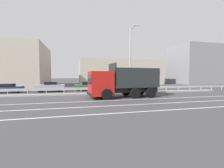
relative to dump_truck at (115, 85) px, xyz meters
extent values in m
plane|color=#424244|center=(-1.19, 1.00, -1.35)|extent=(320.00, 320.00, 0.00)
cube|color=silver|center=(1.04, -1.73, -1.35)|extent=(62.25, 0.16, 0.01)
cube|color=silver|center=(1.04, -4.11, -1.35)|extent=(62.25, 0.16, 0.01)
cube|color=silver|center=(1.04, -6.35, -1.35)|extent=(62.25, 0.16, 0.01)
cube|color=gray|center=(-1.19, 3.46, -1.26)|extent=(34.24, 1.10, 0.18)
cube|color=#9EA0A5|center=(-1.19, 4.56, -0.73)|extent=(62.25, 0.04, 0.32)
cylinder|color=#ADADB2|center=(-11.46, 4.56, -1.04)|extent=(0.09, 0.09, 0.62)
cylinder|color=#ADADB2|center=(-9.41, 4.56, -1.04)|extent=(0.09, 0.09, 0.62)
cylinder|color=#ADADB2|center=(-7.35, 4.56, -1.04)|extent=(0.09, 0.09, 0.62)
cylinder|color=#ADADB2|center=(-5.30, 4.56, -1.04)|extent=(0.09, 0.09, 0.62)
cylinder|color=#ADADB2|center=(-3.24, 4.56, -1.04)|extent=(0.09, 0.09, 0.62)
cylinder|color=#ADADB2|center=(-1.19, 4.56, -1.04)|extent=(0.09, 0.09, 0.62)
cylinder|color=#ADADB2|center=(0.87, 4.56, -1.04)|extent=(0.09, 0.09, 0.62)
cylinder|color=#ADADB2|center=(2.92, 4.56, -1.04)|extent=(0.09, 0.09, 0.62)
cylinder|color=#ADADB2|center=(4.98, 4.56, -1.04)|extent=(0.09, 0.09, 0.62)
cylinder|color=#ADADB2|center=(7.03, 4.56, -1.04)|extent=(0.09, 0.09, 0.62)
cylinder|color=#ADADB2|center=(9.09, 4.56, -1.04)|extent=(0.09, 0.09, 0.62)
cylinder|color=#ADADB2|center=(11.14, 4.56, -1.04)|extent=(0.09, 0.09, 0.62)
cylinder|color=#ADADB2|center=(13.20, 4.56, -1.04)|extent=(0.09, 0.09, 0.62)
cylinder|color=#ADADB2|center=(15.25, 4.56, -1.04)|extent=(0.09, 0.09, 0.62)
cylinder|color=#ADADB2|center=(17.31, 4.56, -1.04)|extent=(0.09, 0.09, 0.62)
cylinder|color=#ADADB2|center=(19.36, 4.56, -1.04)|extent=(0.09, 0.09, 0.62)
cube|color=red|center=(-1.51, -0.10, 0.15)|extent=(2.34, 2.54, 2.37)
cube|color=black|center=(-2.61, -0.18, 0.57)|extent=(0.17, 2.06, 0.88)
cube|color=black|center=(-2.65, -0.18, -0.88)|extent=(0.26, 2.35, 0.24)
cube|color=black|center=(2.13, 0.14, -0.56)|extent=(5.18, 1.66, 0.53)
cube|color=#232828|center=(2.13, 0.14, -0.24)|extent=(5.04, 2.63, 0.12)
cube|color=#232828|center=(2.20, -0.96, 0.76)|extent=(4.89, 0.43, 1.87)
cube|color=#232828|center=(2.05, 1.24, 0.76)|extent=(4.89, 0.43, 1.87)
cube|color=#232828|center=(-0.27, -0.02, 0.99)|extent=(0.25, 2.31, 2.34)
cube|color=#232828|center=(4.52, 0.30, 0.76)|extent=(0.25, 2.31, 1.87)
cylinder|color=black|center=(-1.10, -1.25, -0.83)|extent=(1.06, 0.39, 1.04)
cylinder|color=black|center=(-1.26, 1.09, -0.83)|extent=(1.06, 0.39, 1.04)
cylinder|color=black|center=(1.83, -1.06, -0.83)|extent=(1.06, 0.39, 1.04)
cylinder|color=black|center=(1.67, 1.29, -0.83)|extent=(1.06, 0.39, 1.04)
cylinder|color=black|center=(3.61, -0.94, -0.83)|extent=(1.06, 0.39, 1.04)
cylinder|color=black|center=(3.45, 1.41, -0.83)|extent=(1.06, 0.39, 1.04)
cylinder|color=white|center=(-1.07, 3.46, -1.17)|extent=(0.16, 0.16, 0.35)
cylinder|color=black|center=(-1.07, 3.46, -0.82)|extent=(0.16, 0.16, 0.35)
cylinder|color=white|center=(-1.07, 3.46, -0.47)|extent=(0.16, 0.16, 0.35)
cylinder|color=black|center=(-1.07, 3.46, -0.12)|extent=(0.16, 0.16, 0.35)
cylinder|color=white|center=(-1.07, 3.46, 0.23)|extent=(0.16, 0.16, 0.35)
cylinder|color=#1E4CB2|center=(-1.07, 3.46, 0.74)|extent=(0.66, 0.03, 0.66)
cylinder|color=white|center=(-1.07, 3.46, 0.74)|extent=(0.72, 0.02, 0.72)
cylinder|color=#ADADB2|center=(2.96, 3.37, 2.84)|extent=(0.18, 0.18, 8.38)
cylinder|color=#ADADB2|center=(3.02, 2.53, 6.88)|extent=(0.22, 1.70, 0.10)
cube|color=silver|center=(3.08, 1.68, 6.80)|extent=(0.71, 0.25, 0.12)
cube|color=navy|center=(-13.02, 7.87, -0.78)|extent=(4.19, 1.74, 0.53)
cube|color=black|center=(-12.90, 7.87, -0.32)|extent=(1.77, 1.52, 0.39)
cylinder|color=black|center=(-11.73, 7.05, -1.05)|extent=(0.60, 0.20, 0.60)
cylinder|color=black|center=(-11.72, 8.68, -1.05)|extent=(0.60, 0.20, 0.60)
cube|color=#A3A3A8|center=(-7.38, 7.78, -0.68)|extent=(3.95, 2.06, 0.73)
cube|color=black|center=(-7.26, 7.78, -0.11)|extent=(1.70, 1.72, 0.41)
cylinder|color=black|center=(-8.52, 6.83, -1.05)|extent=(0.61, 0.23, 0.60)
cylinder|color=black|center=(-8.62, 8.60, -1.05)|extent=(0.61, 0.23, 0.60)
cylinder|color=black|center=(-6.14, 6.96, -1.05)|extent=(0.61, 0.23, 0.60)
cylinder|color=black|center=(-6.23, 8.72, -1.05)|extent=(0.61, 0.23, 0.60)
cube|color=#335B33|center=(-1.81, 8.24, -0.73)|extent=(4.63, 1.94, 0.63)
cube|color=black|center=(-1.95, 8.25, -0.17)|extent=(1.96, 1.67, 0.48)
cylinder|color=black|center=(-0.37, 9.11, -1.05)|extent=(0.60, 0.21, 0.60)
cylinder|color=black|center=(-0.40, 7.33, -1.05)|extent=(0.60, 0.21, 0.60)
cylinder|color=black|center=(-3.22, 9.15, -1.05)|extent=(0.60, 0.21, 0.60)
cylinder|color=black|center=(-3.25, 7.38, -1.05)|extent=(0.60, 0.21, 0.60)
cube|color=#B7AD99|center=(-16.64, 22.25, 3.18)|extent=(12.66, 13.93, 9.07)
cube|color=#B7AD99|center=(8.16, 26.40, 1.88)|extent=(21.87, 12.07, 6.46)
cube|color=gray|center=(32.62, 23.49, 4.30)|extent=(15.36, 10.54, 11.29)
camera|label=1|loc=(-3.97, -14.83, 0.85)|focal=24.00mm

